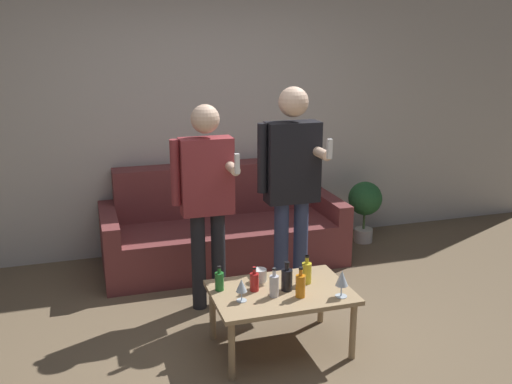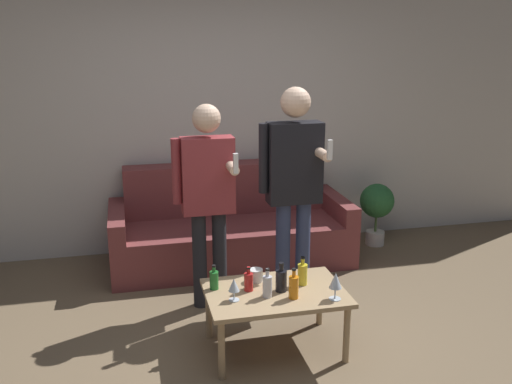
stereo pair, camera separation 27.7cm
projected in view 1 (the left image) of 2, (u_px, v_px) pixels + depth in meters
name	position (u px, v px, depth m)	size (l,w,h in m)	color
ground_plane	(273.00, 364.00, 3.68)	(16.00, 16.00, 0.00)	#756047
wall_back	(197.00, 111.00, 5.37)	(8.00, 0.06, 2.70)	silver
couch	(222.00, 229.00, 5.28)	(2.17, 0.89, 0.87)	brown
coffee_table	(281.00, 297.00, 3.76)	(0.91, 0.61, 0.43)	tan
bottle_orange	(274.00, 285.00, 3.64)	(0.06, 0.06, 0.19)	silver
bottle_green	(300.00, 285.00, 3.64)	(0.06, 0.06, 0.20)	orange
bottle_dark	(254.00, 281.00, 3.73)	(0.06, 0.06, 0.17)	#B21E1E
bottle_yellow	(307.00, 272.00, 3.84)	(0.07, 0.07, 0.20)	yellow
bottle_red	(219.00, 281.00, 3.74)	(0.06, 0.06, 0.17)	#23752D
bottle_clear	(287.00, 279.00, 3.73)	(0.07, 0.07, 0.20)	black
wine_glass_near	(241.00, 286.00, 3.58)	(0.07, 0.07, 0.15)	silver
wine_glass_far	(342.00, 279.00, 3.63)	(0.08, 0.08, 0.18)	silver
cup_on_table	(260.00, 275.00, 3.88)	(0.09, 0.09, 0.09)	white
person_standing_left	(206.00, 191.00, 4.21)	(0.46, 0.41, 1.57)	#232328
person_standing_right	(292.00, 178.00, 4.31)	(0.48, 0.43, 1.69)	navy
potted_plant	(365.00, 203.00, 5.72)	(0.34, 0.34, 0.63)	silver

